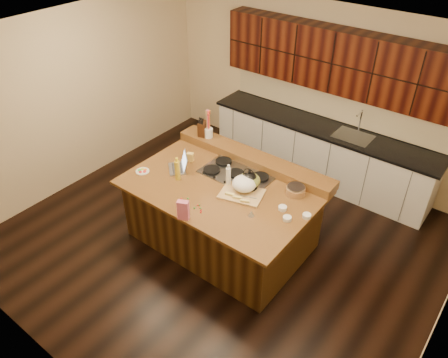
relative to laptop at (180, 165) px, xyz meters
The scene contains 30 objects.
room 0.77m from the laptop, ahead, with size 5.52×5.02×2.72m.
island 0.85m from the laptop, ahead, with size 2.40×1.60×0.92m.
back_ledge 0.99m from the laptop, 47.26° to the left, with size 2.40×0.30×0.12m, color black.
cooktop 0.75m from the laptop, 25.97° to the left, with size 0.92×0.52×0.05m.
back_counter 2.45m from the laptop, 66.65° to the left, with size 3.70×0.66×2.40m.
kettle 1.00m from the laptop, 11.48° to the left, with size 0.21×0.21×0.19m, color black.
green_bowl 0.99m from the laptop, 11.48° to the left, with size 0.28×0.28×0.15m, color olive.
laptop is the anchor object (origin of this frame).
oil_bottle 0.25m from the laptop, 55.92° to the right, with size 0.07×0.07×0.27m, color gold.
vinegar_bottle 0.73m from the laptop, ahead, with size 0.06×0.06×0.25m, color silver.
wooden_tray 0.97m from the laptop, ahead, with size 0.60×0.50×0.21m.
ramekin_a 1.67m from the laptop, ahead, with size 0.10×0.10×0.04m, color white.
ramekin_b 1.83m from the laptop, ahead, with size 0.10×0.10×0.04m, color white.
ramekin_c 1.53m from the laptop, ahead, with size 0.10×0.10×0.04m, color white.
strainer_bowl 1.56m from the laptop, 17.05° to the left, with size 0.24×0.24×0.09m, color #996B3F.
kitchen_timer 1.32m from the laptop, ahead, with size 0.08×0.08×0.07m, color silver.
pink_bag 1.02m from the laptop, 45.75° to the right, with size 0.13×0.07×0.24m, color #CF6183.
candy_plate 0.51m from the laptop, 134.83° to the right, with size 0.18×0.18×0.01m, color white.
package_box 0.23m from the laptop, 96.78° to the left, with size 0.09×0.06×0.12m, color #E7BA51.
utensil_crock 0.75m from the laptop, 98.32° to the left, with size 0.12×0.12×0.14m, color white.
knife_block 0.77m from the laptop, 105.78° to the left, with size 0.10×0.17×0.21m, color black.
gumdrop_0 0.97m from the laptop, 33.79° to the right, with size 0.02×0.02×0.02m, color red.
gumdrop_1 0.68m from the laptop, 40.28° to the right, with size 0.02×0.02×0.02m, color #198C26.
gumdrop_2 0.67m from the laptop, 46.95° to the right, with size 0.02×0.02×0.02m, color red.
gumdrop_3 0.87m from the laptop, 37.05° to the right, with size 0.02×0.02×0.02m, color #198C26.
gumdrop_4 0.83m from the laptop, 33.46° to the right, with size 0.02×0.02×0.02m, color red.
gumdrop_5 0.90m from the laptop, 32.82° to the right, with size 0.02×0.02×0.02m, color #198C26.
gumdrop_6 0.94m from the laptop, 33.10° to the right, with size 0.02×0.02×0.02m, color red.
gumdrop_7 0.84m from the laptop, 32.44° to the right, with size 0.02×0.02×0.02m, color #198C26.
gumdrop_8 0.89m from the laptop, 33.22° to the right, with size 0.02×0.02×0.02m, color red.
Camera 1 is at (2.74, -3.50, 4.18)m, focal length 35.00 mm.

